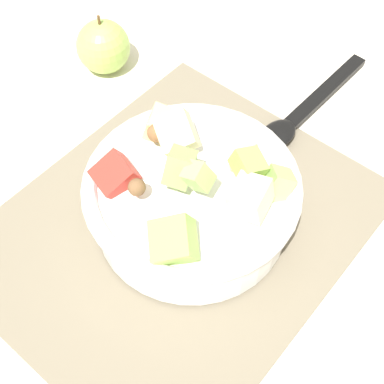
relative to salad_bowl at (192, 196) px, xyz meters
The scene contains 5 objects.
ground_plane 0.05m from the salad_bowl, 24.38° to the right, with size 2.40×2.40×0.00m, color silver.
placemat 0.05m from the salad_bowl, 24.38° to the right, with size 0.40×0.33×0.01m, color #756B56.
salad_bowl is the anchor object (origin of this frame).
serving_spoon 0.20m from the salad_bowl, behind, with size 0.21×0.04×0.01m.
whole_apple 0.27m from the salad_bowl, 114.89° to the right, with size 0.07×0.07×0.08m.
Camera 1 is at (0.23, 0.22, 0.50)m, focal length 51.42 mm.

